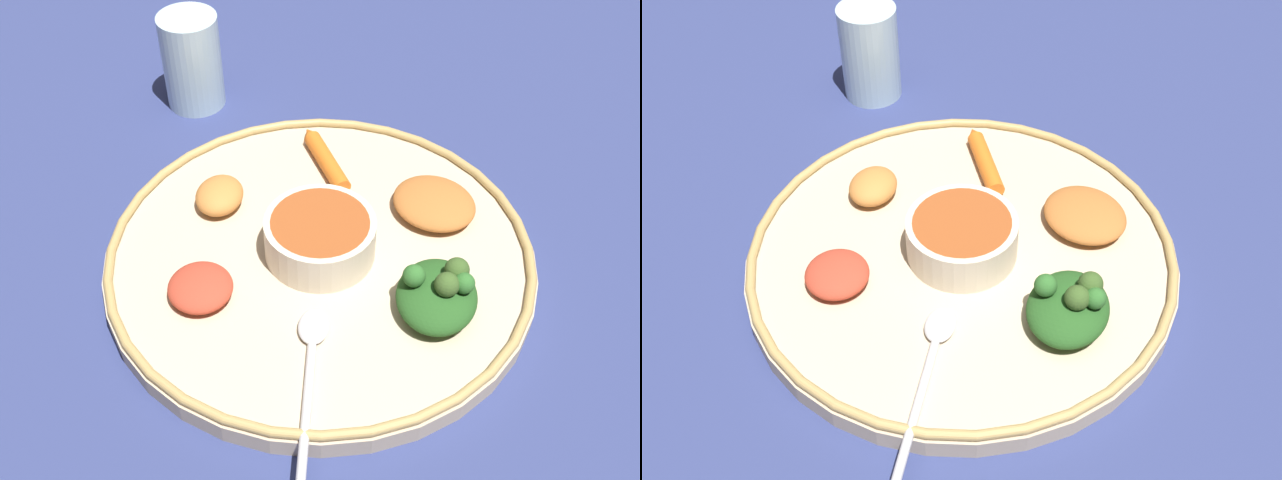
{
  "view_description": "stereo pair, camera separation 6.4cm",
  "coord_description": "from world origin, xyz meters",
  "views": [
    {
      "loc": [
        -0.17,
        0.42,
        0.49
      ],
      "look_at": [
        0.0,
        0.0,
        0.03
      ],
      "focal_mm": 43.58,
      "sensor_mm": 36.0,
      "label": 1
    },
    {
      "loc": [
        -0.23,
        0.39,
        0.49
      ],
      "look_at": [
        0.0,
        0.0,
        0.03
      ],
      "focal_mm": 43.58,
      "sensor_mm": 36.0,
      "label": 2
    }
  ],
  "objects": [
    {
      "name": "carrot_near_spoon",
      "position": [
        0.04,
        -0.11,
        0.03
      ],
      "size": [
        0.08,
        0.08,
        0.02
      ],
      "color": "orange",
      "rests_on": "platter"
    },
    {
      "name": "platter_rim",
      "position": [
        0.0,
        0.0,
        0.02
      ],
      "size": [
        0.36,
        0.36,
        0.01
      ],
      "primitive_type": "torus",
      "color": "tan",
      "rests_on": "platter"
    },
    {
      "name": "drinking_glass",
      "position": [
        0.21,
        -0.17,
        0.04
      ],
      "size": [
        0.06,
        0.06,
        0.1
      ],
      "color": "silver",
      "rests_on": "ground_plane"
    },
    {
      "name": "spoon",
      "position": [
        -0.04,
        0.11,
        0.02
      ],
      "size": [
        0.07,
        0.16,
        0.01
      ],
      "color": "silver",
      "rests_on": "platter"
    },
    {
      "name": "mound_squash",
      "position": [
        0.11,
        -0.02,
        0.03
      ],
      "size": [
        0.05,
        0.06,
        0.02
      ],
      "primitive_type": "ellipsoid",
      "rotation": [
        0.0,
        0.0,
        4.92
      ],
      "color": "#C67A38",
      "rests_on": "platter"
    },
    {
      "name": "center_bowl",
      "position": [
        0.0,
        0.0,
        0.04
      ],
      "size": [
        0.09,
        0.09,
        0.04
      ],
      "color": "beige",
      "rests_on": "platter"
    },
    {
      "name": "platter",
      "position": [
        0.0,
        0.0,
        0.01
      ],
      "size": [
        0.36,
        0.36,
        0.02
      ],
      "primitive_type": "cylinder",
      "color": "#C6B293",
      "rests_on": "ground_plane"
    },
    {
      "name": "ground_plane",
      "position": [
        0.0,
        0.0,
        0.0
      ],
      "size": [
        2.4,
        2.4,
        0.0
      ],
      "primitive_type": "plane",
      "color": "navy"
    },
    {
      "name": "mound_berbere_red",
      "position": [
        0.07,
        0.08,
        0.03
      ],
      "size": [
        0.07,
        0.07,
        0.02
      ],
      "primitive_type": "ellipsoid",
      "rotation": [
        0.0,
        0.0,
        5.25
      ],
      "color": "#B73D28",
      "rests_on": "platter"
    },
    {
      "name": "greens_pile",
      "position": [
        -0.11,
        0.02,
        0.03
      ],
      "size": [
        0.08,
        0.09,
        0.04
      ],
      "color": "#23511E",
      "rests_on": "platter"
    },
    {
      "name": "mound_chickpea",
      "position": [
        -0.07,
        -0.08,
        0.03
      ],
      "size": [
        0.09,
        0.09,
        0.02
      ],
      "primitive_type": "ellipsoid",
      "rotation": [
        0.0,
        0.0,
        5.93
      ],
      "color": "#B2662D",
      "rests_on": "platter"
    }
  ]
}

